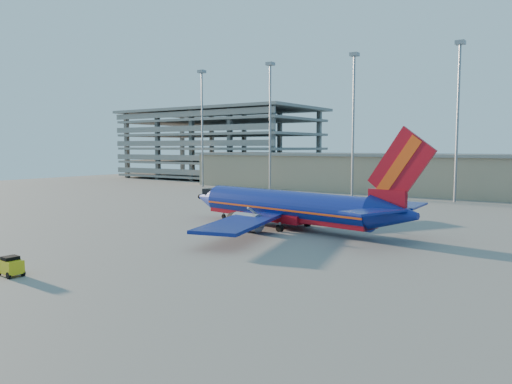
% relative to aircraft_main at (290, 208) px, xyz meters
% --- Properties ---
extents(ground, '(220.00, 220.00, 0.00)m').
position_rel_aircraft_main_xyz_m(ground, '(-5.55, -3.44, -2.57)').
color(ground, slate).
rests_on(ground, ground).
extents(terminal_building, '(122.00, 16.00, 8.50)m').
position_rel_aircraft_main_xyz_m(terminal_building, '(4.45, 54.56, 1.75)').
color(terminal_building, gray).
rests_on(terminal_building, ground).
extents(parking_garage, '(62.00, 32.00, 21.40)m').
position_rel_aircraft_main_xyz_m(parking_garage, '(-67.55, 70.60, 9.16)').
color(parking_garage, slate).
rests_on(parking_garage, ground).
extents(light_mast_row, '(101.60, 1.60, 28.65)m').
position_rel_aircraft_main_xyz_m(light_mast_row, '(-0.55, 42.56, 14.99)').
color(light_mast_row, gray).
rests_on(light_mast_row, ground).
extents(aircraft_main, '(35.29, 33.69, 12.01)m').
position_rel_aircraft_main_xyz_m(aircraft_main, '(0.00, 0.00, 0.00)').
color(aircraft_main, navy).
rests_on(aircraft_main, ground).
extents(baggage_tug, '(2.23, 1.45, 1.54)m').
position_rel_aircraft_main_xyz_m(baggage_tug, '(-6.22, -31.63, -1.77)').
color(baggage_tug, yellow).
rests_on(baggage_tug, ground).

